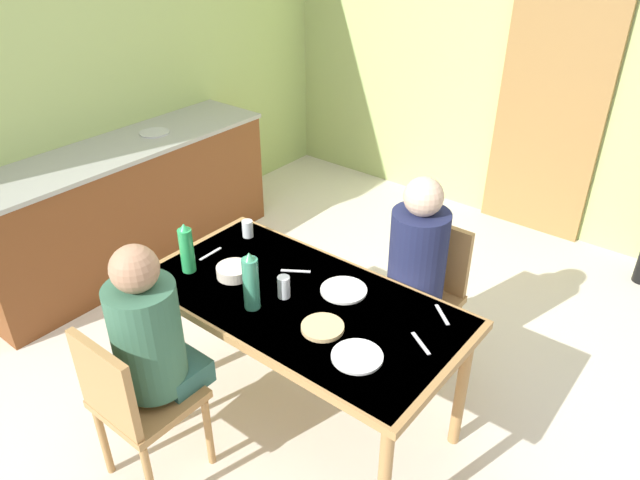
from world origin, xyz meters
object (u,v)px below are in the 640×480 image
at_px(person_near_diner, 150,334).
at_px(chair_far_diner, 425,289).
at_px(water_bottle_green_near, 251,282).
at_px(serving_bowl_center, 234,271).
at_px(dining_table, 300,311).
at_px(chair_near_diner, 134,400).
at_px(person_far_diner, 416,257).
at_px(water_bottle_green_far, 187,249).
at_px(kitchen_counter, 126,205).

bearing_deg(person_near_diner, chair_far_diner, 67.45).
xyz_separation_m(water_bottle_green_near, serving_bowl_center, (-0.25, 0.13, -0.11)).
height_order(chair_far_diner, serving_bowl_center, chair_far_diner).
relative_size(dining_table, chair_near_diner, 1.81).
relative_size(person_near_diner, serving_bowl_center, 4.53).
bearing_deg(chair_near_diner, dining_table, 67.52).
bearing_deg(chair_far_diner, person_far_diner, 90.00).
height_order(person_near_diner, water_bottle_green_far, person_near_diner).
xyz_separation_m(kitchen_counter, water_bottle_green_far, (1.38, -0.56, 0.43)).
distance_m(chair_near_diner, water_bottle_green_near, 0.72).
xyz_separation_m(person_far_diner, water_bottle_green_far, (-0.85, -0.79, 0.10)).
bearing_deg(water_bottle_green_near, chair_near_diner, -107.86).
relative_size(chair_near_diner, water_bottle_green_far, 3.23).
bearing_deg(chair_far_diner, person_near_diner, 67.45).
height_order(dining_table, serving_bowl_center, serving_bowl_center).
distance_m(dining_table, water_bottle_green_near, 0.31).
relative_size(person_far_diner, water_bottle_green_far, 2.86).
distance_m(person_near_diner, water_bottle_green_near, 0.49).
xyz_separation_m(kitchen_counter, chair_far_diner, (2.23, 0.37, 0.05)).
bearing_deg(water_bottle_green_near, kitchen_counter, 162.59).
bearing_deg(person_near_diner, chair_near_diner, -90.00).
bearing_deg(serving_bowl_center, person_far_diner, 46.84).
distance_m(kitchen_counter, person_near_diner, 1.97).
height_order(chair_near_diner, water_bottle_green_near, water_bottle_green_near).
bearing_deg(chair_far_diner, water_bottle_green_near, 67.63).
bearing_deg(person_far_diner, chair_near_diner, 67.45).
xyz_separation_m(dining_table, chair_near_diner, (-0.31, -0.76, -0.18)).
distance_m(chair_far_diner, serving_bowl_center, 1.08).
bearing_deg(dining_table, chair_near_diner, -112.48).
xyz_separation_m(dining_table, water_bottle_green_far, (-0.59, -0.17, 0.20)).
relative_size(person_far_diner, serving_bowl_center, 4.53).
distance_m(chair_far_diner, water_bottle_green_far, 1.31).
bearing_deg(water_bottle_green_far, person_far_diner, 42.78).
bearing_deg(dining_table, person_near_diner, -116.77).
bearing_deg(person_far_diner, chair_far_diner, -90.00).
relative_size(dining_table, water_bottle_green_near, 5.36).
bearing_deg(serving_bowl_center, kitchen_counter, 164.15).
distance_m(water_bottle_green_far, serving_bowl_center, 0.26).
distance_m(person_near_diner, water_bottle_green_far, 0.54).
relative_size(kitchen_counter, chair_far_diner, 2.57).
xyz_separation_m(person_near_diner, water_bottle_green_far, (-0.28, 0.46, 0.10)).
xyz_separation_m(chair_near_diner, chair_far_diner, (0.57, 1.52, 0.00)).
bearing_deg(kitchen_counter, serving_bowl_center, -15.85).
distance_m(person_far_diner, water_bottle_green_near, 0.90).
distance_m(kitchen_counter, serving_bowl_center, 1.69).
relative_size(dining_table, person_far_diner, 2.04).
bearing_deg(person_near_diner, water_bottle_green_near, 67.06).
height_order(person_near_diner, person_far_diner, same).
bearing_deg(kitchen_counter, person_far_diner, 5.87).
bearing_deg(person_near_diner, person_far_diner, 65.26).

